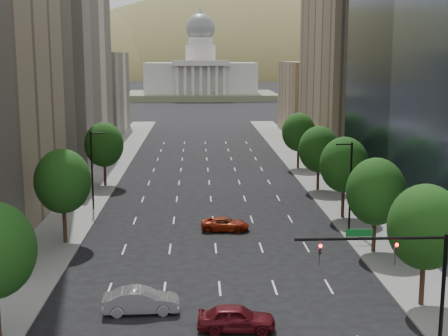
{
  "coord_description": "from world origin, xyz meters",
  "views": [
    {
      "loc": [
        -1.62,
        -4.77,
        17.35
      ],
      "look_at": [
        0.63,
        46.96,
        8.0
      ],
      "focal_mm": 50.08,
      "sensor_mm": 36.0,
      "label": 1
    }
  ],
  "objects": [
    {
      "name": "sidewalk_left",
      "position": [
        -15.5,
        60.0,
        0.07
      ],
      "size": [
        6.0,
        200.0,
        0.15
      ],
      "primitive_type": "cube",
      "color": "slate",
      "rests_on": "ground"
    },
    {
      "name": "sidewalk_right",
      "position": [
        15.5,
        60.0,
        0.07
      ],
      "size": [
        6.0,
        200.0,
        0.15
      ],
      "primitive_type": "cube",
      "color": "slate",
      "rests_on": "ground"
    },
    {
      "name": "midrise_cream_left",
      "position": [
        -25.0,
        103.0,
        17.5
      ],
      "size": [
        14.0,
        30.0,
        35.0
      ],
      "primitive_type": "cube",
      "color": "beige",
      "rests_on": "ground"
    },
    {
      "name": "filler_left",
      "position": [
        -25.0,
        136.0,
        9.0
      ],
      "size": [
        14.0,
        26.0,
        18.0
      ],
      "primitive_type": "cube",
      "color": "beige",
      "rests_on": "ground"
    },
    {
      "name": "parking_tan_right",
      "position": [
        25.0,
        100.0,
        15.0
      ],
      "size": [
        14.0,
        30.0,
        30.0
      ],
      "primitive_type": "cube",
      "color": "#8C7759",
      "rests_on": "ground"
    },
    {
      "name": "filler_right",
      "position": [
        25.0,
        133.0,
        8.0
      ],
      "size": [
        14.0,
        26.0,
        16.0
      ],
      "primitive_type": "cube",
      "color": "#8C7759",
      "rests_on": "ground"
    },
    {
      "name": "tree_right_1",
      "position": [
        14.0,
        36.0,
        5.75
      ],
      "size": [
        5.2,
        5.2,
        8.75
      ],
      "color": "#382316",
      "rests_on": "ground"
    },
    {
      "name": "tree_right_2",
      "position": [
        14.0,
        48.0,
        5.6
      ],
      "size": [
        5.2,
        5.2,
        8.61
      ],
      "color": "#382316",
      "rests_on": "ground"
    },
    {
      "name": "tree_right_3",
      "position": [
        14.0,
        60.0,
        5.89
      ],
      "size": [
        5.2,
        5.2,
        8.89
      ],
      "color": "#382316",
      "rests_on": "ground"
    },
    {
      "name": "tree_right_4",
      "position": [
        14.0,
        74.0,
        5.46
      ],
      "size": [
        5.2,
        5.2,
        8.46
      ],
      "color": "#382316",
      "rests_on": "ground"
    },
    {
      "name": "tree_right_5",
      "position": [
        14.0,
        90.0,
        5.75
      ],
      "size": [
        5.2,
        5.2,
        8.75
      ],
      "color": "#382316",
      "rests_on": "ground"
    },
    {
      "name": "tree_left_1",
      "position": [
        -14.0,
        52.0,
        5.96
      ],
      "size": [
        5.2,
        5.2,
        8.97
      ],
      "color": "#382316",
      "rests_on": "ground"
    },
    {
      "name": "tree_left_2",
      "position": [
        -14.0,
        78.0,
        5.68
      ],
      "size": [
        5.2,
        5.2,
        8.68
      ],
      "color": "#382316",
      "rests_on": "ground"
    },
    {
      "name": "streetlight_rn",
      "position": [
        13.44,
        55.0,
        4.84
      ],
      "size": [
        1.7,
        0.2,
        9.0
      ],
      "color": "black",
      "rests_on": "ground"
    },
    {
      "name": "streetlight_ln",
      "position": [
        -13.44,
        65.0,
        4.84
      ],
      "size": [
        1.7,
        0.2,
        9.0
      ],
      "color": "black",
      "rests_on": "ground"
    },
    {
      "name": "traffic_signal",
      "position": [
        10.53,
        30.0,
        5.17
      ],
      "size": [
        9.12,
        0.4,
        7.38
      ],
      "color": "black",
      "rests_on": "ground"
    },
    {
      "name": "capitol",
      "position": [
        0.0,
        249.71,
        8.58
      ],
      "size": [
        60.0,
        40.0,
        35.2
      ],
      "color": "#596647",
      "rests_on": "ground"
    },
    {
      "name": "foothills",
      "position": [
        34.67,
        599.39,
        -37.78
      ],
      "size": [
        720.0,
        413.0,
        263.0
      ],
      "color": "olive",
      "rests_on": "ground"
    },
    {
      "name": "car_maroon",
      "position": [
        0.79,
        32.64,
        0.85
      ],
      "size": [
        5.08,
        2.27,
        1.7
      ],
      "primitive_type": "imported",
      "rotation": [
        0.0,
        0.0,
        1.52
      ],
      "color": "#540E15",
      "rests_on": "ground"
    },
    {
      "name": "car_silver",
      "position": [
        -5.53,
        35.74,
        0.86
      ],
      "size": [
        5.3,
        2.07,
        1.72
      ],
      "primitive_type": "imported",
      "rotation": [
        0.0,
        0.0,
        1.62
      ],
      "color": "gray",
      "rests_on": "ground"
    },
    {
      "name": "car_red_far",
      "position": [
        1.13,
        55.82,
        0.67
      ],
      "size": [
        4.97,
        2.57,
        1.34
      ],
      "primitive_type": "imported",
      "rotation": [
        0.0,
        0.0,
        1.5
      ],
      "color": "maroon",
      "rests_on": "ground"
    }
  ]
}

